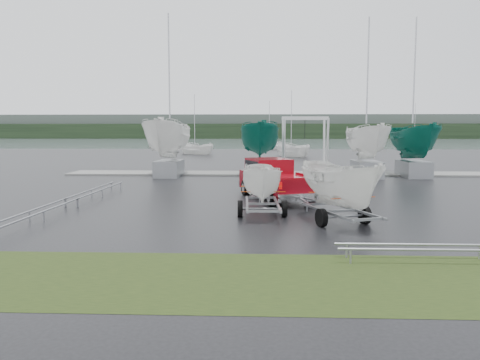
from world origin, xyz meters
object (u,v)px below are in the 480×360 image
pickup_truck (274,178)px  boat_hoist (305,137)px  trailer_parked (262,153)px  trailer_hitched (342,145)px

pickup_truck → boat_hoist: size_ratio=1.39×
trailer_parked → boat_hoist: (3.12, 16.64, 0.35)m
boat_hoist → trailer_parked: bearing=-100.6°
trailer_parked → trailer_hitched: bearing=-30.6°
trailer_hitched → boat_hoist: trailer_hitched is taller
pickup_truck → trailer_parked: bearing=-116.4°
trailer_hitched → trailer_parked: (-2.60, 1.43, -0.32)m
boat_hoist → trailer_hitched: bearing=-91.6°
pickup_truck → trailer_hitched: 6.43m
pickup_truck → trailer_parked: size_ratio=1.35×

